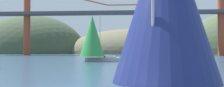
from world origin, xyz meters
TOP-DOWN VIEW (x-y plane):
  - headland_left at (-55.00, 135.00)m, footprint 65.58×44.00m
  - headland_center at (5.00, 135.00)m, footprint 78.24×44.00m
  - suspension_bridge at (-0.00, 95.00)m, footprint 117.35×6.00m
  - sailboat_green_sail at (-3.65, 39.08)m, footprint 9.59×6.75m
  - sailboat_navy_sail at (6.26, -2.38)m, footprint 7.53×10.28m
  - sailboat_white_mainsail at (12.32, 40.07)m, footprint 6.25×6.68m

SIDE VIEW (x-z plane):
  - headland_left at x=-55.00m, z-range -22.49..22.49m
  - headland_center at x=5.00m, z-range -13.96..13.96m
  - sailboat_white_mainsail at x=12.32m, z-range -0.31..8.05m
  - sailboat_navy_sail at x=6.26m, z-range -0.20..10.36m
  - sailboat_green_sail at x=-3.65m, z-range 0.14..10.06m
  - suspension_bridge at x=0.00m, z-range -0.69..37.59m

